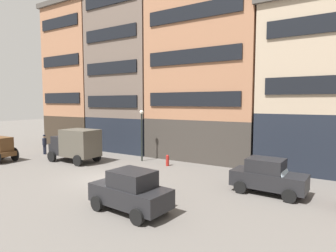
% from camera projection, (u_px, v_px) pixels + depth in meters
% --- Properties ---
extents(ground_plane, '(120.00, 120.00, 0.00)m').
position_uv_depth(ground_plane, '(105.00, 179.00, 17.41)').
color(ground_plane, '#605B56').
extents(building_far_left, '(7.10, 5.50, 15.40)m').
position_uv_depth(building_far_left, '(80.00, 75.00, 31.45)').
color(building_far_left, '#33281E').
rests_on(building_far_left, ground_plane).
extents(building_center_left, '(7.68, 5.50, 16.06)m').
position_uv_depth(building_center_left, '(128.00, 69.00, 27.72)').
color(building_center_left, black).
rests_on(building_center_left, ground_plane).
extents(building_center_right, '(9.69, 5.50, 16.87)m').
position_uv_depth(building_center_right, '(206.00, 57.00, 23.32)').
color(building_center_right, '#38332D').
rests_on(building_center_right, ground_plane).
extents(building_far_right, '(9.38, 5.50, 11.71)m').
position_uv_depth(building_far_right, '(331.00, 85.00, 18.73)').
color(building_far_right, black).
rests_on(building_far_right, ground_plane).
extents(delivery_truck_near, '(4.37, 2.17, 2.62)m').
position_uv_depth(delivery_truck_near, '(75.00, 144.00, 22.17)').
color(delivery_truck_near, black).
rests_on(delivery_truck_near, ground_plane).
extents(sedan_dark, '(3.79, 2.04, 1.83)m').
position_uv_depth(sedan_dark, '(268.00, 176.00, 14.52)').
color(sedan_dark, black).
rests_on(sedan_dark, ground_plane).
extents(sedan_parked_curb, '(3.83, 2.13, 1.83)m').
position_uv_depth(sedan_parked_curb, '(131.00, 191.00, 12.10)').
color(sedan_parked_curb, black).
rests_on(sedan_parked_curb, ground_plane).
extents(pedestrian_officer, '(0.49, 0.49, 1.79)m').
position_uv_depth(pedestrian_officer, '(45.00, 144.00, 25.46)').
color(pedestrian_officer, black).
rests_on(pedestrian_officer, ground_plane).
extents(streetlamp_curbside, '(0.32, 0.32, 4.12)m').
position_uv_depth(streetlamp_curbside, '(142.00, 128.00, 22.39)').
color(streetlamp_curbside, black).
rests_on(streetlamp_curbside, ground_plane).
extents(fire_hydrant_curbside, '(0.24, 0.24, 0.83)m').
position_uv_depth(fire_hydrant_curbside, '(167.00, 160.00, 20.86)').
color(fire_hydrant_curbside, maroon).
rests_on(fire_hydrant_curbside, ground_plane).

